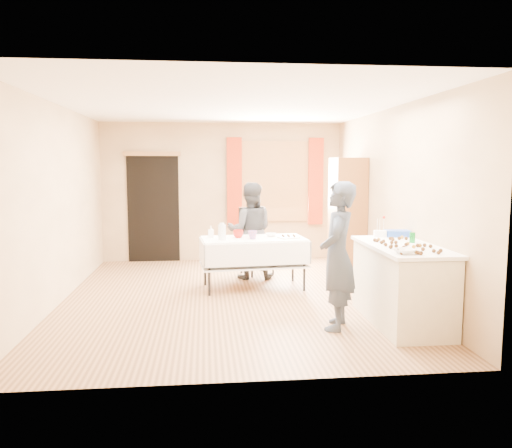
{
  "coord_description": "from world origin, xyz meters",
  "views": [
    {
      "loc": [
        -0.34,
        -6.74,
        1.81
      ],
      "look_at": [
        0.36,
        0.0,
        1.01
      ],
      "focal_mm": 35.0,
      "sensor_mm": 36.0,
      "label": 1
    }
  ],
  "objects": [
    {
      "name": "wall_right",
      "position": [
        2.26,
        0.0,
        1.3
      ],
      "size": [
        0.02,
        5.5,
        2.6
      ],
      "primitive_type": "cube",
      "color": "tan",
      "rests_on": "floor"
    },
    {
      "name": "blue_basket",
      "position": [
        2.09,
        -0.7,
        0.95
      ],
      "size": [
        0.32,
        0.23,
        0.08
      ],
      "primitive_type": "cube",
      "rotation": [
        0.0,
        0.0,
        -0.11
      ],
      "color": "blue",
      "rests_on": "counter"
    },
    {
      "name": "soda_can",
      "position": [
        2.06,
        -1.21,
        0.97
      ],
      "size": [
        0.09,
        0.09,
        0.12
      ],
      "primitive_type": "cylinder",
      "rotation": [
        0.0,
        0.0,
        0.39
      ],
      "color": "#0F7925",
      "rests_on": "counter"
    },
    {
      "name": "chair",
      "position": [
        0.51,
        1.42,
        0.33
      ],
      "size": [
        0.59,
        0.59,
        1.11
      ],
      "rotation": [
        0.0,
        0.0,
        0.39
      ],
      "color": "black",
      "rests_on": "floor"
    },
    {
      "name": "floor",
      "position": [
        0.0,
        0.0,
        -0.01
      ],
      "size": [
        4.5,
        5.5,
        0.02
      ],
      "primitive_type": "cube",
      "color": "#9E7047",
      "rests_on": "ground"
    },
    {
      "name": "bottle",
      "position": [
        -0.26,
        0.57,
        0.84
      ],
      "size": [
        0.08,
        0.08,
        0.17
      ],
      "primitive_type": "imported",
      "rotation": [
        0.0,
        0.0,
        0.02
      ],
      "color": "white",
      "rests_on": "party_table"
    },
    {
      "name": "pastry_tray",
      "position": [
        0.87,
        0.38,
        0.76
      ],
      "size": [
        0.33,
        0.29,
        0.02
      ],
      "primitive_type": "cube",
      "rotation": [
        0.0,
        0.0,
        0.39
      ],
      "color": "white",
      "rests_on": "party_table"
    },
    {
      "name": "doorway",
      "position": [
        -1.3,
        2.73,
        1.0
      ],
      "size": [
        0.95,
        0.04,
        2.0
      ],
      "primitive_type": "cube",
      "color": "black",
      "rests_on": "floor"
    },
    {
      "name": "curtain_left",
      "position": [
        0.22,
        2.67,
        1.5
      ],
      "size": [
        0.28,
        0.06,
        1.65
      ],
      "primitive_type": "cube",
      "color": "#AC3013",
      "rests_on": "wall_back"
    },
    {
      "name": "cup_rainbow",
      "position": [
        0.34,
        0.33,
        0.81
      ],
      "size": [
        0.18,
        0.18,
        0.12
      ],
      "primitive_type": "imported",
      "rotation": [
        0.0,
        0.0,
        -0.19
      ],
      "color": "red",
      "rests_on": "party_table"
    },
    {
      "name": "woman",
      "position": [
        0.38,
        1.1,
        0.77
      ],
      "size": [
        0.85,
        0.72,
        1.54
      ],
      "primitive_type": "imported",
      "rotation": [
        0.0,
        0.0,
        3.05
      ],
      "color": "black",
      "rests_on": "floor"
    },
    {
      "name": "pitcher",
      "position": [
        -0.1,
        0.29,
        0.86
      ],
      "size": [
        0.13,
        0.13,
        0.22
      ],
      "primitive_type": "cylinder",
      "rotation": [
        0.0,
        0.0,
        0.26
      ],
      "color": "silver",
      "rests_on": "party_table"
    },
    {
      "name": "girl",
      "position": [
        1.11,
        -1.45,
        0.82
      ],
      "size": [
        0.85,
        0.78,
        1.63
      ],
      "primitive_type": "imported",
      "rotation": [
        0.0,
        0.0,
        -1.93
      ],
      "color": "#2B3448",
      "rests_on": "floor"
    },
    {
      "name": "small_bowl",
      "position": [
        0.64,
        0.59,
        0.77
      ],
      "size": [
        0.22,
        0.22,
        0.05
      ],
      "primitive_type": "imported",
      "rotation": [
        0.0,
        0.0,
        0.21
      ],
      "color": "white",
      "rests_on": "party_table"
    },
    {
      "name": "cup_red",
      "position": [
        0.14,
        0.49,
        0.81
      ],
      "size": [
        0.15,
        0.15,
        0.12
      ],
      "primitive_type": "imported",
      "rotation": [
        0.0,
        0.0,
        0.02
      ],
      "color": "#B7150B",
      "rests_on": "party_table"
    },
    {
      "name": "counter",
      "position": [
        1.89,
        -1.35,
        0.45
      ],
      "size": [
        0.74,
        1.56,
        0.91
      ],
      "color": "beige",
      "rests_on": "floor"
    },
    {
      "name": "cabinet",
      "position": [
        1.99,
        1.22,
        0.96
      ],
      "size": [
        0.5,
        0.6,
        1.93
      ],
      "primitive_type": "cube",
      "color": "brown",
      "rests_on": "floor"
    },
    {
      "name": "window_pane",
      "position": [
        1.0,
        2.71,
        1.5
      ],
      "size": [
        1.2,
        0.02,
        1.4
      ],
      "primitive_type": "cube",
      "color": "white",
      "rests_on": "wall_back"
    },
    {
      "name": "wall_left",
      "position": [
        -2.26,
        0.0,
        1.3
      ],
      "size": [
        0.02,
        5.5,
        2.6
      ],
      "primitive_type": "cube",
      "color": "tan",
      "rests_on": "floor"
    },
    {
      "name": "cake_balls",
      "position": [
        1.85,
        -1.47,
        0.93
      ],
      "size": [
        0.52,
        1.14,
        0.04
      ],
      "color": "#3F2314",
      "rests_on": "counter"
    },
    {
      "name": "door_lintel",
      "position": [
        -1.3,
        2.7,
        2.02
      ],
      "size": [
        1.05,
        0.06,
        0.08
      ],
      "primitive_type": "cube",
      "color": "olive",
      "rests_on": "wall_back"
    },
    {
      "name": "ceiling",
      "position": [
        0.0,
        0.0,
        2.61
      ],
      "size": [
        4.5,
        5.5,
        0.02
      ],
      "primitive_type": "cube",
      "color": "white",
      "rests_on": "floor"
    },
    {
      "name": "wall_back",
      "position": [
        0.0,
        2.76,
        1.3
      ],
      "size": [
        4.5,
        0.02,
        2.6
      ],
      "primitive_type": "cube",
      "color": "tan",
      "rests_on": "floor"
    },
    {
      "name": "window_frame",
      "position": [
        1.0,
        2.72,
        1.5
      ],
      "size": [
        1.32,
        0.06,
        1.52
      ],
      "primitive_type": "cube",
      "color": "olive",
      "rests_on": "wall_back"
    },
    {
      "name": "wall_front",
      "position": [
        0.0,
        -2.76,
        1.3
      ],
      "size": [
        4.5,
        0.02,
        2.6
      ],
      "primitive_type": "cube",
      "color": "tan",
      "rests_on": "floor"
    },
    {
      "name": "curtain_right",
      "position": [
        1.78,
        2.67,
        1.5
      ],
      "size": [
        0.28,
        0.06,
        1.65
      ],
      "primitive_type": "cube",
      "color": "#AC3013",
      "rests_on": "wall_back"
    },
    {
      "name": "foam_block",
      "position": [
        1.85,
        -0.71,
        0.95
      ],
      "size": [
        0.17,
        0.13,
        0.08
      ],
      "primitive_type": "cube",
      "rotation": [
        0.0,
        0.0,
        -0.21
      ],
      "color": "white",
      "rests_on": "counter"
    },
    {
      "name": "party_table",
      "position": [
        0.36,
        0.45,
        0.45
      ],
      "size": [
        1.6,
        0.92,
        0.75
      ],
      "rotation": [
        0.0,
        0.0,
        0.09
      ],
      "color": "black",
      "rests_on": "floor"
    },
    {
      "name": "mixing_bowl",
      "position": [
        1.68,
        -1.91,
        0.94
      ],
      "size": [
        0.33,
        0.33,
        0.05
      ],
      "primitive_type": "imported",
      "rotation": [
        0.0,
        0.0,
        0.32
      ],
      "color": "white",
      "rests_on": "counter"
    }
  ]
}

